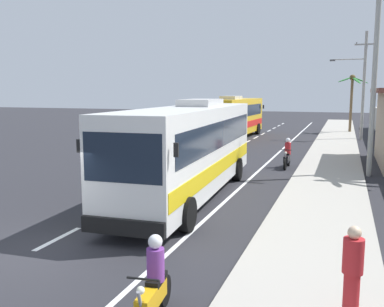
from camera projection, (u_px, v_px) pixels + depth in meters
The scene contains 11 objects.
ground_plane at pixel (31, 252), 10.96m from camera, with size 160.00×160.00×0.00m, color #28282D.
sidewalk_kerb at pixel (326, 188), 18.01m from camera, with size 3.20×90.00×0.14m, color #A8A399.
lane_markings at pixel (239, 166), 23.68m from camera, with size 3.48×71.00×0.01m.
coach_bus_foreground at pixel (190, 147), 16.56m from camera, with size 3.22×12.01×3.76m.
coach_bus_far_lane at pixel (235, 116), 37.76m from camera, with size 3.13×10.80×3.69m.
motorcycle_beside_bus at pixel (287, 156), 22.97m from camera, with size 0.56×1.96×1.61m.
motorcycle_trailing at pixel (153, 288), 7.56m from camera, with size 0.56×1.96×1.58m.
pedestrian_near_kerb at pixel (353, 269), 7.49m from camera, with size 0.36×0.36×1.64m.
utility_pole_mid at pixel (375, 67), 20.09m from camera, with size 2.40×0.24×9.93m.
utility_pole_far at pixel (363, 83), 35.51m from camera, with size 3.70×0.24×8.95m.
palm_nearest at pixel (352, 90), 41.75m from camera, with size 2.92×2.86×5.69m.
Camera 1 is at (7.40, -8.49, 4.09)m, focal length 40.06 mm.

